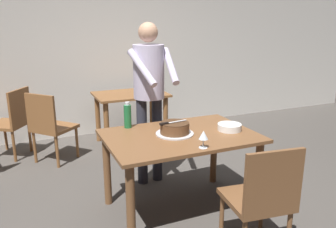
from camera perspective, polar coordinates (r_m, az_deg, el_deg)
ground_plane at (r=3.33m, az=1.95°, el=-15.75°), size 14.00×14.00×0.00m
back_wall at (r=5.37m, az=-10.30°, el=11.14°), size 10.00×0.12×2.70m
main_dining_table at (r=3.06m, az=2.05°, el=-5.59°), size 1.33×0.90×0.75m
cake_on_platter at (r=3.00m, az=1.14°, el=-2.51°), size 0.34×0.34×0.11m
cake_knife at (r=2.95m, az=-0.04°, el=-1.54°), size 0.27×0.06×0.02m
plate_stack at (r=3.17m, az=10.35°, el=-2.19°), size 0.22×0.22×0.06m
wine_glass_near at (r=2.68m, az=6.01°, el=-3.66°), size 0.08×0.08×0.14m
water_bottle at (r=3.19m, az=-6.85°, el=-0.32°), size 0.07×0.07×0.25m
person_cutting_cake at (r=3.51m, az=-3.18°, el=4.71°), size 0.47×0.56×1.72m
chair_near_side at (r=2.61m, az=15.54°, el=-13.39°), size 0.49×0.49×0.90m
background_table at (r=4.85m, az=-6.32°, el=1.62°), size 1.00×0.70×0.74m
background_chair_0 at (r=4.41m, az=-19.35°, el=-1.74°), size 0.62×0.62×0.90m
background_chair_1 at (r=4.80m, az=-24.83°, el=-0.95°), size 0.61×0.61×0.90m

